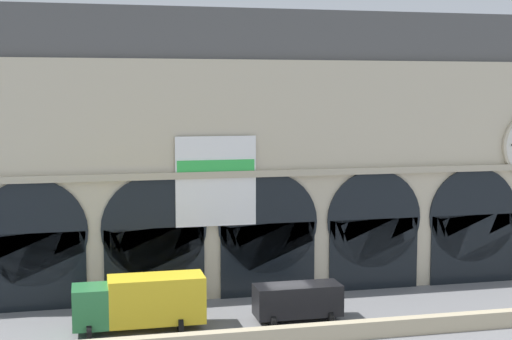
% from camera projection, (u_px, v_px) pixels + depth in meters
% --- Properties ---
extents(ground_plane, '(200.00, 200.00, 0.00)m').
position_uv_depth(ground_plane, '(288.00, 317.00, 45.58)').
color(ground_plane, slate).
extents(quay_parapet_wall, '(90.00, 0.70, 0.98)m').
position_uv_depth(quay_parapet_wall, '(310.00, 333.00, 41.03)').
color(quay_parapet_wall, '#BCAD8C').
rests_on(quay_parapet_wall, ground).
extents(station_building, '(46.86, 6.01, 19.15)m').
position_uv_depth(station_building, '(259.00, 154.00, 52.15)').
color(station_building, beige).
rests_on(station_building, ground).
extents(box_truck_midwest, '(7.50, 2.91, 3.12)m').
position_uv_depth(box_truck_midwest, '(141.00, 301.00, 42.99)').
color(box_truck_midwest, '#2D7A42').
rests_on(box_truck_midwest, ground).
extents(van_center, '(5.20, 2.48, 2.20)m').
position_uv_depth(van_center, '(298.00, 300.00, 44.83)').
color(van_center, black).
rests_on(van_center, ground).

